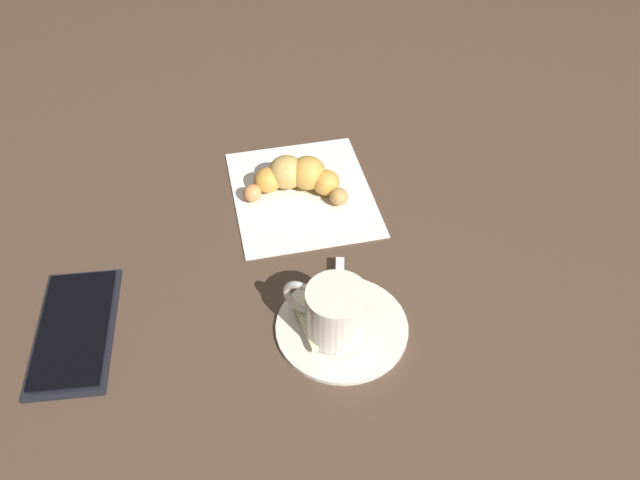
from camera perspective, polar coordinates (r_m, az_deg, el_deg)
The scene contains 8 objects.
ground_plane at distance 0.69m, azimuth -1.00°, elevation -2.66°, with size 1.80×1.80×0.00m, color #483528.
saucer at distance 0.64m, azimuth 1.95°, elevation -7.58°, with size 0.13×0.13×0.01m, color silver.
espresso_cup at distance 0.61m, azimuth 1.32°, elevation -6.30°, with size 0.07×0.08×0.06m.
teaspoon at distance 0.63m, azimuth 1.70°, elevation -7.10°, with size 0.13×0.04×0.01m.
sugar_packet at distance 0.63m, azimuth -0.85°, elevation -7.33°, with size 0.06×0.02×0.01m, color beige.
napkin at distance 0.78m, azimuth -1.59°, elevation 4.19°, with size 0.19×0.16×0.00m, color silver.
croissant at distance 0.77m, azimuth -2.04°, elevation 5.60°, with size 0.08×0.13×0.04m.
cell_phone at distance 0.68m, azimuth -20.81°, elevation -7.36°, with size 0.16×0.09×0.01m.
Camera 1 is at (-0.46, 0.08, 0.51)m, focal length 36.26 mm.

